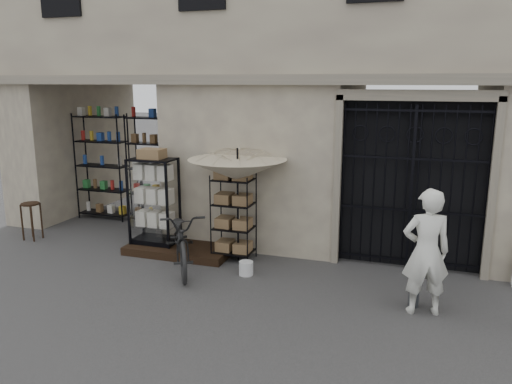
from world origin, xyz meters
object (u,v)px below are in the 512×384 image
(white_bucket, at_px, (246,268))
(steel_bollard, at_px, (415,280))
(wire_rack, at_px, (234,218))
(display_cabinet, at_px, (154,206))
(bicycle, at_px, (182,268))
(market_umbrella, at_px, (237,164))
(wooden_stool, at_px, (32,220))
(shopkeeper, at_px, (421,312))

(white_bucket, xyz_separation_m, steel_bollard, (2.73, -0.38, 0.29))
(wire_rack, distance_m, steel_bollard, 3.39)
(display_cabinet, bearing_deg, bicycle, -56.86)
(wire_rack, height_order, market_umbrella, market_umbrella)
(market_umbrella, bearing_deg, steel_bollard, -17.85)
(wooden_stool, relative_size, shopkeeper, 0.43)
(bicycle, relative_size, shopkeeper, 1.14)
(wooden_stool, bearing_deg, market_umbrella, 2.12)
(bicycle, relative_size, steel_bollard, 2.54)
(wooden_stool, bearing_deg, shopkeeper, -7.38)
(bicycle, bearing_deg, display_cabinet, 111.51)
(wire_rack, distance_m, bicycle, 1.28)
(display_cabinet, height_order, wire_rack, display_cabinet)
(bicycle, xyz_separation_m, wooden_stool, (-3.70, 0.52, 0.41))
(shopkeeper, bearing_deg, bicycle, -22.24)
(market_umbrella, height_order, shopkeeper, market_umbrella)
(shopkeeper, bearing_deg, steel_bollard, -70.51)
(wire_rack, xyz_separation_m, wooden_stool, (-4.40, -0.21, -0.37))
(market_umbrella, relative_size, steel_bollard, 3.06)
(bicycle, height_order, shopkeeper, bicycle)
(steel_bollard, distance_m, shopkeeper, 0.46)
(steel_bollard, bearing_deg, market_umbrella, 162.15)
(display_cabinet, bearing_deg, wooden_stool, 165.36)
(white_bucket, relative_size, wooden_stool, 0.31)
(white_bucket, xyz_separation_m, shopkeeper, (2.85, -0.55, -0.12))
(market_umbrella, height_order, bicycle, market_umbrella)
(steel_bollard, bearing_deg, display_cabinet, 167.85)
(bicycle, height_order, wooden_stool, bicycle)
(shopkeeper, bearing_deg, wire_rack, -35.37)
(white_bucket, bearing_deg, wooden_stool, 174.67)
(wire_rack, relative_size, white_bucket, 6.56)
(market_umbrella, xyz_separation_m, white_bucket, (0.37, -0.62, -1.68))
(steel_bollard, bearing_deg, wire_rack, 162.02)
(market_umbrella, distance_m, white_bucket, 1.83)
(wire_rack, xyz_separation_m, market_umbrella, (0.10, -0.04, 1.01))
(market_umbrella, distance_m, bicycle, 2.08)
(wooden_stool, bearing_deg, bicycle, -7.96)
(display_cabinet, relative_size, white_bucket, 7.34)
(white_bucket, height_order, steel_bollard, steel_bollard)
(display_cabinet, relative_size, wire_rack, 1.12)
(white_bucket, bearing_deg, bicycle, -176.90)
(wire_rack, xyz_separation_m, steel_bollard, (3.20, -1.04, -0.37))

